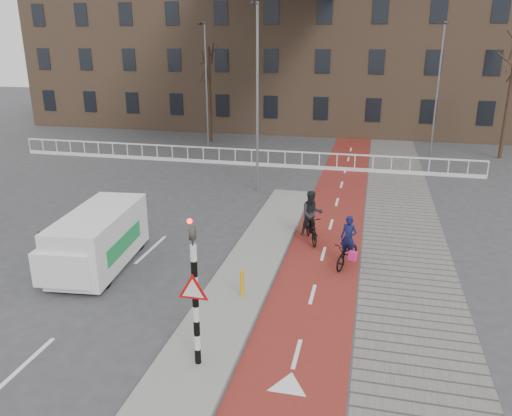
# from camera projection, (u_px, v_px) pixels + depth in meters

# --- Properties ---
(ground) EXTENTS (120.00, 120.00, 0.00)m
(ground) POSITION_uv_depth(u_px,v_px,m) (246.00, 324.00, 13.03)
(ground) COLOR #38383A
(ground) RESTS_ON ground
(bike_lane) EXTENTS (2.50, 60.00, 0.01)m
(bike_lane) POSITION_uv_depth(u_px,v_px,m) (335.00, 209.00, 21.93)
(bike_lane) COLOR maroon
(bike_lane) RESTS_ON ground
(sidewalk) EXTENTS (3.00, 60.00, 0.01)m
(sidewalk) POSITION_uv_depth(u_px,v_px,m) (401.00, 214.00, 21.32)
(sidewalk) COLOR slate
(sidewalk) RESTS_ON ground
(curb_island) EXTENTS (1.80, 16.00, 0.12)m
(curb_island) POSITION_uv_depth(u_px,v_px,m) (255.00, 258.00, 16.85)
(curb_island) COLOR gray
(curb_island) RESTS_ON ground
(traffic_signal) EXTENTS (0.80, 0.80, 3.68)m
(traffic_signal) POSITION_uv_depth(u_px,v_px,m) (195.00, 289.00, 10.66)
(traffic_signal) COLOR black
(traffic_signal) RESTS_ON curb_island
(bollard) EXTENTS (0.12, 0.12, 0.78)m
(bollard) POSITION_uv_depth(u_px,v_px,m) (242.00, 283.00, 14.11)
(bollard) COLOR orange
(bollard) RESTS_ON curb_island
(cyclist_near) EXTENTS (1.06, 1.71, 1.72)m
(cyclist_near) POSITION_uv_depth(u_px,v_px,m) (348.00, 250.00, 16.21)
(cyclist_near) COLOR black
(cyclist_near) RESTS_ON bike_lane
(cyclist_far) EXTENTS (1.07, 1.85, 1.92)m
(cyclist_far) POSITION_uv_depth(u_px,v_px,m) (311.00, 221.00, 18.13)
(cyclist_far) COLOR black
(cyclist_far) RESTS_ON bike_lane
(van) EXTENTS (2.18, 4.48, 1.86)m
(van) POSITION_uv_depth(u_px,v_px,m) (100.00, 238.00, 16.11)
(van) COLOR white
(van) RESTS_ON ground
(railing) EXTENTS (28.00, 0.10, 0.99)m
(railing) POSITION_uv_depth(u_px,v_px,m) (235.00, 160.00, 29.70)
(railing) COLOR silver
(railing) RESTS_ON ground
(townhouse_row) EXTENTS (46.00, 10.00, 15.90)m
(townhouse_row) POSITION_uv_depth(u_px,v_px,m) (307.00, 31.00, 40.72)
(townhouse_row) COLOR #7F6047
(townhouse_row) RESTS_ON ground
(tree_mid) EXTENTS (0.28, 0.28, 6.64)m
(tree_mid) POSITION_uv_depth(u_px,v_px,m) (209.00, 95.00, 35.67)
(tree_mid) COLOR black
(tree_mid) RESTS_ON ground
(tree_right) EXTENTS (0.24, 0.24, 7.15)m
(tree_right) POSITION_uv_depth(u_px,v_px,m) (509.00, 101.00, 30.31)
(tree_right) COLOR black
(tree_right) RESTS_ON ground
(streetlight_near) EXTENTS (0.12, 0.12, 8.67)m
(streetlight_near) POSITION_uv_depth(u_px,v_px,m) (257.00, 102.00, 23.18)
(streetlight_near) COLOR slate
(streetlight_near) RESTS_ON ground
(streetlight_left) EXTENTS (0.12, 0.12, 8.19)m
(streetlight_left) POSITION_uv_depth(u_px,v_px,m) (207.00, 86.00, 33.96)
(streetlight_left) COLOR slate
(streetlight_left) RESTS_ON ground
(streetlight_right) EXTENTS (0.12, 0.12, 8.12)m
(streetlight_right) POSITION_uv_depth(u_px,v_px,m) (437.00, 91.00, 30.75)
(streetlight_right) COLOR slate
(streetlight_right) RESTS_ON ground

